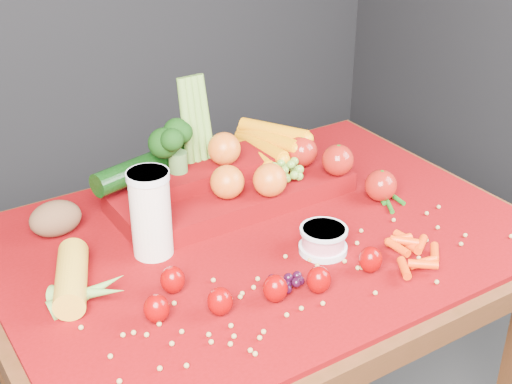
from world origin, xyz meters
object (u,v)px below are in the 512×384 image
yogurt_bowl (323,239)px  milk_glass (151,211)px  table (261,277)px  produce_mound (236,174)px

yogurt_bowl → milk_glass: bearing=148.5°
milk_glass → yogurt_bowl: milk_glass is taller
table → yogurt_bowl: yogurt_bowl is taller
milk_glass → produce_mound: produce_mound is taller
milk_glass → yogurt_bowl: (0.28, -0.17, -0.07)m
milk_glass → produce_mound: 0.27m
table → yogurt_bowl: 0.19m
table → milk_glass: milk_glass is taller
milk_glass → yogurt_bowl: bearing=-31.5°
milk_glass → produce_mound: size_ratio=0.29×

